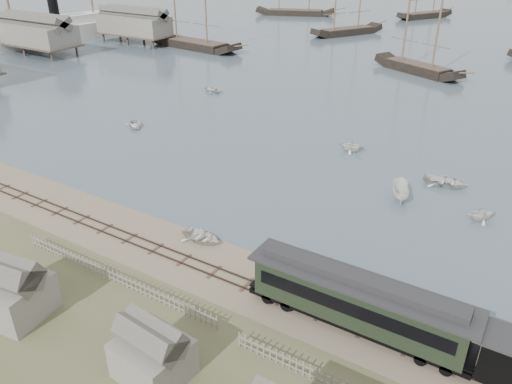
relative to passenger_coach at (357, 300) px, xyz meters
The scene contains 17 objects.
ground 10.93m from the passenger_coach, 169.21° to the left, with size 600.00×600.00×0.00m, color gray.
rail_track 10.74m from the passenger_coach, behind, with size 120.00×1.80×0.16m.
picket_fence_west 17.87m from the passenger_coach, 163.61° to the right, with size 19.00×0.10×1.20m, color gray, non-canonical shape.
shed_left 23.38m from the passenger_coach, 151.78° to the right, with size 5.00×4.00×4.10m, color gray, non-canonical shape.
shed_mid 13.32m from the passenger_coach, 130.36° to the right, with size 4.00×3.50×3.60m, color gray, non-canonical shape.
western_wharf 96.17m from the passenger_coach, 154.10° to the left, with size 36.00×56.00×8.00m, color gray, non-canonical shape.
passenger_coach is the anchor object (origin of this frame).
beached_dinghy 15.49m from the passenger_coach, 168.40° to the left, with size 3.63×2.59×0.75m, color silver.
steamship 114.27m from the passenger_coach, 150.59° to the left, with size 50.96×8.49×11.15m, color silver, non-canonical shape.
rowboat_0 44.82m from the passenger_coach, 152.60° to the left, with size 3.33×2.38×0.69m, color silver.
rowboat_1 30.50m from the passenger_coach, 112.76° to the left, with size 3.07×2.65×1.62m, color silver.
rowboat_2 19.66m from the passenger_coach, 99.14° to the left, with size 4.02×1.51×1.55m, color silver.
rowboat_3 24.77m from the passenger_coach, 89.89° to the left, with size 4.41×3.15×0.91m, color silver.
rowboat_4 19.68m from the passenger_coach, 76.92° to the left, with size 2.73×2.36×1.44m, color silver.
rowboat_6 57.46m from the passenger_coach, 135.86° to the left, with size 3.62×2.58×0.75m, color silver.
schooner_0 94.14m from the passenger_coach, 134.78° to the left, with size 25.31×5.84×20.00m, color black, non-canonical shape.
schooner_2 72.83m from the passenger_coach, 102.79° to the left, with size 18.69×4.31×20.00m, color black, non-canonical shape.
Camera 1 is at (18.32, -26.89, 23.18)m, focal length 35.00 mm.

